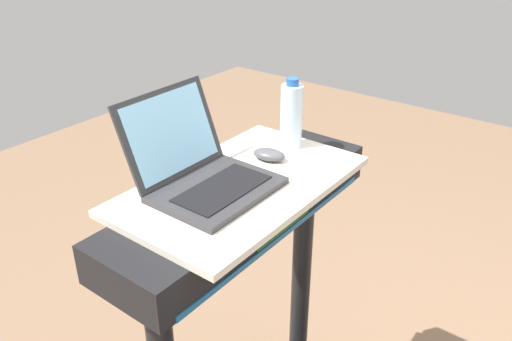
# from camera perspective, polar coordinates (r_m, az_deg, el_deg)

# --- Properties ---
(desk_board) EXTENTS (0.70, 0.42, 0.02)m
(desk_board) POSITION_cam_1_polar(r_m,az_deg,el_deg) (1.44, -1.58, -1.56)
(desk_board) COLOR beige
(desk_board) RESTS_ON treadmill_base
(laptop) EXTENTS (0.32, 0.33, 0.24)m
(laptop) POSITION_cam_1_polar(r_m,az_deg,el_deg) (1.39, -5.89, -0.01)
(laptop) COLOR #2D2D30
(laptop) RESTS_ON desk_board
(computer_mouse) EXTENTS (0.08, 0.11, 0.03)m
(computer_mouse) POSITION_cam_1_polar(r_m,az_deg,el_deg) (1.55, 1.44, 1.74)
(computer_mouse) COLOR #4C4C51
(computer_mouse) RESTS_ON desk_board
(water_bottle) EXTENTS (0.07, 0.07, 0.22)m
(water_bottle) POSITION_cam_1_polar(r_m,az_deg,el_deg) (1.61, 3.88, 6.02)
(water_bottle) COLOR silver
(water_bottle) RESTS_ON desk_board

